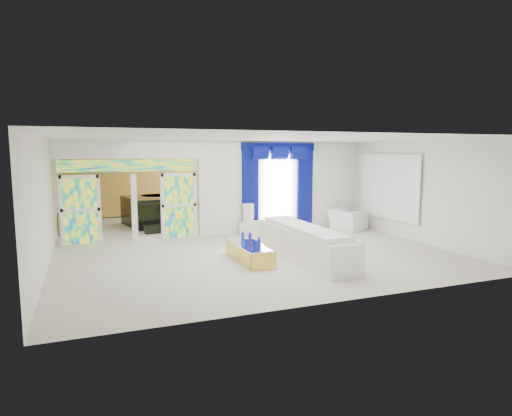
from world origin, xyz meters
name	(u,v)px	position (x,y,z in m)	size (l,w,h in m)	color
floor	(233,240)	(0.00, 0.00, 0.00)	(12.00, 12.00, 0.00)	#B7AF9E
dividing_wall	(283,186)	(2.15, 1.00, 1.50)	(5.70, 0.18, 3.00)	white
dividing_header	(129,149)	(-2.85, 1.00, 2.73)	(4.30, 0.18, 0.55)	white
stained_panel_left	(81,210)	(-4.28, 1.00, 1.00)	(0.95, 0.04, 2.00)	#994C3F
stained_panel_right	(179,205)	(-1.42, 1.00, 1.00)	(0.95, 0.04, 2.00)	#994C3F
stained_transom	(130,166)	(-2.85, 1.00, 2.25)	(4.00, 0.05, 0.35)	#994C3F
window_pane	(278,188)	(1.90, 0.90, 1.45)	(1.00, 0.02, 2.30)	white
blue_drape_left	(250,190)	(0.90, 0.87, 1.40)	(0.55, 0.10, 2.80)	#031147
blue_drape_right	(305,189)	(2.90, 0.87, 1.40)	(0.55, 0.10, 2.80)	#031147
blue_pelmet	(278,147)	(1.90, 0.87, 2.82)	(2.60, 0.12, 0.25)	#031147
wall_mirror	(389,187)	(4.94, -1.00, 1.55)	(0.04, 2.70, 1.90)	white
gold_curtains	(189,179)	(0.00, 5.90, 1.50)	(9.70, 0.12, 2.90)	gold
white_sofa	(305,245)	(0.90, -2.98, 0.36)	(0.82, 3.82, 0.73)	white
coffee_table	(249,253)	(-0.45, -2.68, 0.20)	(0.61, 1.84, 0.41)	gold
console_table	(257,227)	(1.05, 0.67, 0.20)	(1.23, 0.39, 0.41)	silver
table_lamp	(248,213)	(0.75, 0.67, 0.70)	(0.36, 0.36, 0.58)	silver
armchair	(348,220)	(4.18, 0.16, 0.35)	(1.08, 0.95, 0.71)	white
grand_piano	(150,211)	(-1.96, 3.56, 0.52)	(1.56, 2.05, 1.03)	black
piano_bench	(158,229)	(-1.96, 1.96, 0.14)	(0.83, 0.32, 0.28)	black
tv_console	(68,223)	(-4.70, 2.70, 0.36)	(0.50, 0.45, 0.72)	tan
chandelier	(139,152)	(-2.30, 3.40, 2.65)	(0.60, 0.60, 0.60)	gold
decanters	(252,241)	(-0.43, -2.78, 0.52)	(0.11, 1.16, 0.24)	navy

